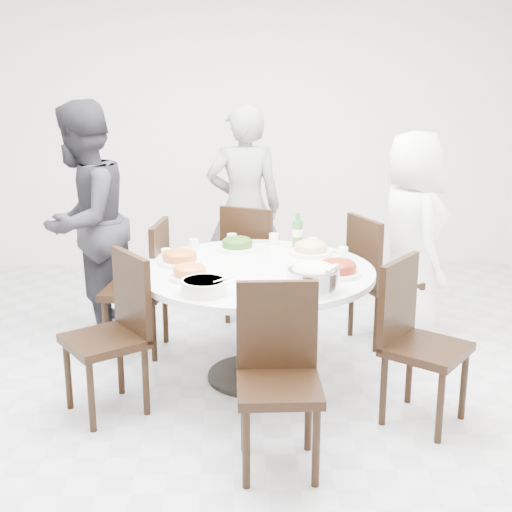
{
  "coord_description": "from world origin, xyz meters",
  "views": [
    {
      "loc": [
        0.16,
        -4.03,
        2.04
      ],
      "look_at": [
        0.33,
        0.33,
        0.82
      ],
      "focal_mm": 50.0,
      "sensor_mm": 36.0,
      "label": 1
    }
  ],
  "objects_px": {
    "beverage_bottle": "(298,230)",
    "soup_bowl": "(204,287)",
    "chair_sw": "(104,337)",
    "diner_left": "(84,222)",
    "chair_se": "(427,345)",
    "chair_nw": "(135,287)",
    "chair_n": "(255,262)",
    "chair_s": "(279,383)",
    "diner_middle": "(244,208)",
    "chair_ne": "(385,279)",
    "dining_table": "(256,324)",
    "rice_bowl": "(313,280)",
    "diner_right": "(411,237)"
  },
  "relations": [
    {
      "from": "diner_left",
      "to": "chair_s",
      "type": "bearing_deg",
      "value": 53.52
    },
    {
      "from": "chair_nw",
      "to": "diner_right",
      "type": "xyz_separation_m",
      "value": [
        2.0,
        0.21,
        0.3
      ]
    },
    {
      "from": "chair_n",
      "to": "diner_right",
      "type": "distance_m",
      "value": 1.23
    },
    {
      "from": "chair_se",
      "to": "diner_middle",
      "type": "relative_size",
      "value": 0.56
    },
    {
      "from": "chair_ne",
      "to": "diner_left",
      "type": "distance_m",
      "value": 2.24
    },
    {
      "from": "chair_nw",
      "to": "beverage_bottle",
      "type": "xyz_separation_m",
      "value": [
        1.15,
        0.02,
        0.4
      ]
    },
    {
      "from": "chair_nw",
      "to": "diner_right",
      "type": "height_order",
      "value": "diner_right"
    },
    {
      "from": "beverage_bottle",
      "to": "soup_bowl",
      "type": "bearing_deg",
      "value": -122.3
    },
    {
      "from": "chair_ne",
      "to": "chair_nw",
      "type": "bearing_deg",
      "value": 71.83
    },
    {
      "from": "chair_nw",
      "to": "diner_middle",
      "type": "relative_size",
      "value": 0.56
    },
    {
      "from": "chair_ne",
      "to": "chair_n",
      "type": "distance_m",
      "value": 1.05
    },
    {
      "from": "dining_table",
      "to": "chair_s",
      "type": "height_order",
      "value": "chair_s"
    },
    {
      "from": "chair_n",
      "to": "chair_s",
      "type": "height_order",
      "value": "same"
    },
    {
      "from": "chair_se",
      "to": "diner_left",
      "type": "distance_m",
      "value": 2.63
    },
    {
      "from": "soup_bowl",
      "to": "beverage_bottle",
      "type": "relative_size",
      "value": 1.05
    },
    {
      "from": "chair_n",
      "to": "chair_nw",
      "type": "distance_m",
      "value": 1.07
    },
    {
      "from": "chair_n",
      "to": "chair_sw",
      "type": "relative_size",
      "value": 1.0
    },
    {
      "from": "chair_n",
      "to": "chair_sw",
      "type": "distance_m",
      "value": 1.79
    },
    {
      "from": "chair_se",
      "to": "beverage_bottle",
      "type": "distance_m",
      "value": 1.36
    },
    {
      "from": "soup_bowl",
      "to": "chair_ne",
      "type": "bearing_deg",
      "value": 40.58
    },
    {
      "from": "chair_nw",
      "to": "soup_bowl",
      "type": "xyz_separation_m",
      "value": [
        0.52,
        -0.97,
        0.32
      ]
    },
    {
      "from": "dining_table",
      "to": "diner_left",
      "type": "distance_m",
      "value": 1.55
    },
    {
      "from": "chair_nw",
      "to": "chair_sw",
      "type": "height_order",
      "value": "same"
    },
    {
      "from": "chair_ne",
      "to": "chair_se",
      "type": "height_order",
      "value": "same"
    },
    {
      "from": "chair_nw",
      "to": "soup_bowl",
      "type": "relative_size",
      "value": 3.61
    },
    {
      "from": "dining_table",
      "to": "chair_sw",
      "type": "distance_m",
      "value": 1.0
    },
    {
      "from": "chair_n",
      "to": "diner_middle",
      "type": "distance_m",
      "value": 0.51
    },
    {
      "from": "soup_bowl",
      "to": "beverage_bottle",
      "type": "xyz_separation_m",
      "value": [
        0.62,
        0.99,
        0.08
      ]
    },
    {
      "from": "rice_bowl",
      "to": "chair_ne",
      "type": "bearing_deg",
      "value": 58.57
    },
    {
      "from": "chair_se",
      "to": "chair_nw",
      "type": "bearing_deg",
      "value": 97.01
    },
    {
      "from": "chair_nw",
      "to": "chair_s",
      "type": "bearing_deg",
      "value": 39.0
    },
    {
      "from": "diner_right",
      "to": "rice_bowl",
      "type": "height_order",
      "value": "diner_right"
    },
    {
      "from": "chair_sw",
      "to": "diner_middle",
      "type": "xyz_separation_m",
      "value": [
        0.86,
        1.87,
        0.37
      ]
    },
    {
      "from": "chair_nw",
      "to": "soup_bowl",
      "type": "bearing_deg",
      "value": 37.25
    },
    {
      "from": "dining_table",
      "to": "rice_bowl",
      "type": "relative_size",
      "value": 5.04
    },
    {
      "from": "diner_left",
      "to": "beverage_bottle",
      "type": "relative_size",
      "value": 7.03
    },
    {
      "from": "chair_nw",
      "to": "diner_middle",
      "type": "bearing_deg",
      "value": 148.79
    },
    {
      "from": "chair_ne",
      "to": "chair_n",
      "type": "bearing_deg",
      "value": 40.37
    },
    {
      "from": "dining_table",
      "to": "chair_nw",
      "type": "height_order",
      "value": "chair_nw"
    },
    {
      "from": "chair_sw",
      "to": "beverage_bottle",
      "type": "height_order",
      "value": "beverage_bottle"
    },
    {
      "from": "chair_ne",
      "to": "rice_bowl",
      "type": "xyz_separation_m",
      "value": [
        -0.66,
        -1.08,
        0.34
      ]
    },
    {
      "from": "diner_left",
      "to": "chair_se",
      "type": "bearing_deg",
      "value": 75.44
    },
    {
      "from": "chair_se",
      "to": "diner_right",
      "type": "height_order",
      "value": "diner_right"
    },
    {
      "from": "chair_ne",
      "to": "diner_left",
      "type": "relative_size",
      "value": 0.54
    },
    {
      "from": "chair_s",
      "to": "chair_se",
      "type": "distance_m",
      "value": 0.98
    },
    {
      "from": "chair_nw",
      "to": "chair_n",
      "type": "bearing_deg",
      "value": 133.66
    },
    {
      "from": "chair_nw",
      "to": "diner_left",
      "type": "distance_m",
      "value": 0.64
    },
    {
      "from": "chair_nw",
      "to": "rice_bowl",
      "type": "xyz_separation_m",
      "value": [
        1.15,
        -0.95,
        0.34
      ]
    },
    {
      "from": "chair_sw",
      "to": "dining_table",
      "type": "bearing_deg",
      "value": 81.67
    },
    {
      "from": "chair_sw",
      "to": "diner_left",
      "type": "distance_m",
      "value": 1.34
    }
  ]
}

